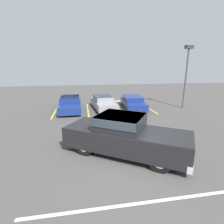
{
  "coord_description": "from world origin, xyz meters",
  "views": [
    {
      "loc": [
        -1.82,
        -6.41,
        3.98
      ],
      "look_at": [
        0.05,
        4.48,
        1.0
      ],
      "focal_mm": 28.0,
      "sensor_mm": 36.0,
      "label": 1
    }
  ],
  "objects_px": {
    "parked_sedan_c": "(133,102)",
    "pickup_truck": "(126,135)",
    "parked_sedan_a": "(70,103)",
    "parked_sedan_b": "(103,102)",
    "light_post": "(187,69)",
    "wheel_stop_curb": "(113,101)"
  },
  "relations": [
    {
      "from": "parked_sedan_c",
      "to": "pickup_truck",
      "type": "bearing_deg",
      "value": -14.42
    },
    {
      "from": "parked_sedan_a",
      "to": "parked_sedan_b",
      "type": "height_order",
      "value": "parked_sedan_a"
    },
    {
      "from": "parked_sedan_a",
      "to": "light_post",
      "type": "bearing_deg",
      "value": 84.43
    },
    {
      "from": "pickup_truck",
      "to": "parked_sedan_b",
      "type": "height_order",
      "value": "pickup_truck"
    },
    {
      "from": "parked_sedan_c",
      "to": "light_post",
      "type": "height_order",
      "value": "light_post"
    },
    {
      "from": "parked_sedan_a",
      "to": "parked_sedan_b",
      "type": "bearing_deg",
      "value": 90.85
    },
    {
      "from": "light_post",
      "to": "parked_sedan_c",
      "type": "bearing_deg",
      "value": 170.74
    },
    {
      "from": "parked_sedan_b",
      "to": "wheel_stop_curb",
      "type": "bearing_deg",
      "value": 149.04
    },
    {
      "from": "wheel_stop_curb",
      "to": "light_post",
      "type": "bearing_deg",
      "value": -32.41
    },
    {
      "from": "parked_sedan_c",
      "to": "wheel_stop_curb",
      "type": "xyz_separation_m",
      "value": [
        -1.43,
        3.14,
        -0.54
      ]
    },
    {
      "from": "parked_sedan_c",
      "to": "wheel_stop_curb",
      "type": "height_order",
      "value": "parked_sedan_c"
    },
    {
      "from": "parked_sedan_b",
      "to": "light_post",
      "type": "relative_size",
      "value": 0.81
    },
    {
      "from": "parked_sedan_a",
      "to": "parked_sedan_b",
      "type": "distance_m",
      "value": 3.0
    },
    {
      "from": "light_post",
      "to": "wheel_stop_curb",
      "type": "distance_m",
      "value": 8.14
    },
    {
      "from": "pickup_truck",
      "to": "parked_sedan_c",
      "type": "distance_m",
      "value": 9.03
    },
    {
      "from": "parked_sedan_a",
      "to": "wheel_stop_curb",
      "type": "relative_size",
      "value": 2.43
    },
    {
      "from": "parked_sedan_c",
      "to": "parked_sedan_b",
      "type": "bearing_deg",
      "value": -89.83
    },
    {
      "from": "pickup_truck",
      "to": "parked_sedan_a",
      "type": "xyz_separation_m",
      "value": [
        -2.98,
        8.67,
        -0.25
      ]
    },
    {
      "from": "parked_sedan_a",
      "to": "light_post",
      "type": "height_order",
      "value": "light_post"
    },
    {
      "from": "parked_sedan_a",
      "to": "light_post",
      "type": "distance_m",
      "value": 11.02
    },
    {
      "from": "parked_sedan_b",
      "to": "parked_sedan_c",
      "type": "bearing_deg",
      "value": 80.63
    },
    {
      "from": "pickup_truck",
      "to": "wheel_stop_curb",
      "type": "height_order",
      "value": "pickup_truck"
    }
  ]
}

